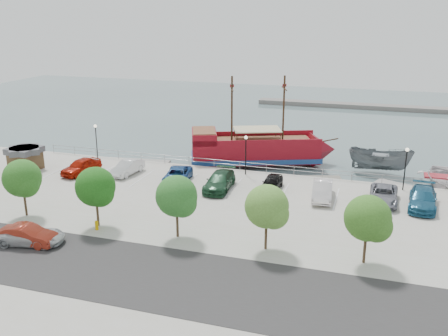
% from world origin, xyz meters
% --- Properties ---
extents(ground, '(160.00, 160.00, 0.00)m').
position_xyz_m(ground, '(0.00, 0.00, -1.00)').
color(ground, '#495B5F').
extents(land_slab, '(100.00, 58.00, 1.20)m').
position_xyz_m(land_slab, '(0.00, -21.00, -0.60)').
color(land_slab, '#A6A191').
rests_on(land_slab, ground).
extents(street, '(100.00, 8.00, 0.04)m').
position_xyz_m(street, '(0.00, -16.00, 0.01)').
color(street, '#2C2A2A').
rests_on(street, land_slab).
extents(sidewalk, '(100.00, 4.00, 0.05)m').
position_xyz_m(sidewalk, '(0.00, -10.00, 0.01)').
color(sidewalk, '#A29F91').
rests_on(sidewalk, land_slab).
extents(seawall_railing, '(50.00, 0.06, 1.00)m').
position_xyz_m(seawall_railing, '(0.00, 7.80, 0.53)').
color(seawall_railing, gray).
rests_on(seawall_railing, land_slab).
extents(far_shore, '(40.00, 3.00, 0.80)m').
position_xyz_m(far_shore, '(10.00, 55.00, -0.60)').
color(far_shore, slate).
rests_on(far_shore, ground).
extents(pirate_ship, '(17.92, 10.76, 11.16)m').
position_xyz_m(pirate_ship, '(0.51, 13.82, 0.87)').
color(pirate_ship, maroon).
rests_on(pirate_ship, ground).
extents(patrol_boat, '(7.36, 3.34, 2.76)m').
position_xyz_m(patrol_boat, '(13.72, 14.36, 0.38)').
color(patrol_boat, slate).
rests_on(patrol_boat, ground).
extents(speedboat, '(5.32, 7.38, 1.52)m').
position_xyz_m(speedboat, '(20.28, 11.62, -0.24)').
color(speedboat, silver).
rests_on(speedboat, ground).
extents(dock_west, '(8.01, 3.22, 0.44)m').
position_xyz_m(dock_west, '(-14.29, 9.20, -0.78)').
color(dock_west, gray).
rests_on(dock_west, ground).
extents(dock_mid, '(7.09, 3.86, 0.39)m').
position_xyz_m(dock_mid, '(6.56, 9.20, -0.81)').
color(dock_mid, slate).
rests_on(dock_mid, ground).
extents(dock_east, '(7.17, 4.52, 0.40)m').
position_xyz_m(dock_east, '(16.66, 9.20, -0.80)').
color(dock_east, gray).
rests_on(dock_east, ground).
extents(shed, '(3.39, 3.39, 2.54)m').
position_xyz_m(shed, '(-23.59, 0.90, 1.35)').
color(shed, '#4E3922').
rests_on(shed, land_slab).
extents(street_van, '(5.20, 3.18, 1.35)m').
position_xyz_m(street_van, '(-11.00, -14.38, 0.67)').
color(street_van, '#B1B5B7').
rests_on(street_van, street).
extents(street_sedan, '(4.66, 1.85, 1.51)m').
position_xyz_m(street_sedan, '(-11.25, -14.58, 0.75)').
color(street_sedan, maroon).
rests_on(street_sedan, street).
extents(fire_hydrant, '(0.29, 0.29, 0.84)m').
position_xyz_m(fire_hydrant, '(-7.66, -10.80, 0.45)').
color(fire_hydrant, '#D39C00').
rests_on(fire_hydrant, sidewalk).
extents(lamp_post_left, '(0.36, 0.36, 4.28)m').
position_xyz_m(lamp_post_left, '(-18.00, 6.50, 2.94)').
color(lamp_post_left, black).
rests_on(lamp_post_left, land_slab).
extents(lamp_post_mid, '(0.36, 0.36, 4.28)m').
position_xyz_m(lamp_post_mid, '(0.00, 6.50, 2.94)').
color(lamp_post_mid, black).
rests_on(lamp_post_mid, land_slab).
extents(lamp_post_right, '(0.36, 0.36, 4.28)m').
position_xyz_m(lamp_post_right, '(16.00, 6.50, 2.94)').
color(lamp_post_right, black).
rests_on(lamp_post_right, land_slab).
extents(tree_b, '(3.30, 3.20, 5.00)m').
position_xyz_m(tree_b, '(-14.85, -10.07, 3.30)').
color(tree_b, '#473321').
rests_on(tree_b, sidewalk).
extents(tree_c, '(3.30, 3.20, 5.00)m').
position_xyz_m(tree_c, '(-7.85, -10.07, 3.30)').
color(tree_c, '#473321').
rests_on(tree_c, sidewalk).
extents(tree_d, '(3.30, 3.20, 5.00)m').
position_xyz_m(tree_d, '(-0.85, -10.07, 3.30)').
color(tree_d, '#473321').
rests_on(tree_d, sidewalk).
extents(tree_e, '(3.30, 3.20, 5.00)m').
position_xyz_m(tree_e, '(6.15, -10.07, 3.30)').
color(tree_e, '#473321').
rests_on(tree_e, sidewalk).
extents(tree_f, '(3.30, 3.20, 5.00)m').
position_xyz_m(tree_f, '(13.15, -10.07, 3.30)').
color(tree_f, '#473321').
rests_on(tree_f, sidewalk).
extents(parked_car_a, '(2.88, 5.16, 1.66)m').
position_xyz_m(parked_car_a, '(-16.97, 1.48, 0.83)').
color(parked_car_a, '#A01505').
rests_on(parked_car_a, land_slab).
extents(parked_car_b, '(2.12, 4.70, 1.50)m').
position_xyz_m(parked_car_b, '(-12.11, 2.77, 0.75)').
color(parked_car_b, silver).
rests_on(parked_car_b, land_slab).
extents(parked_car_c, '(3.30, 5.58, 1.45)m').
position_xyz_m(parked_car_c, '(-6.01, 2.04, 0.73)').
color(parked_car_c, navy).
rests_on(parked_car_c, land_slab).
extents(parked_car_d, '(2.60, 5.80, 1.65)m').
position_xyz_m(parked_car_d, '(-1.25, 1.31, 0.83)').
color(parked_car_d, '#1B4228').
rests_on(parked_car_d, land_slab).
extents(parked_car_e, '(1.73, 4.19, 1.42)m').
position_xyz_m(parked_car_e, '(3.68, 2.74, 0.71)').
color(parked_car_e, black).
rests_on(parked_car_e, land_slab).
extents(parked_car_f, '(2.22, 5.23, 1.68)m').
position_xyz_m(parked_car_f, '(8.71, 1.72, 0.84)').
color(parked_car_f, white).
rests_on(parked_car_f, land_slab).
extents(parked_car_g, '(2.59, 5.42, 1.49)m').
position_xyz_m(parked_car_g, '(14.16, 2.38, 0.75)').
color(parked_car_g, gray).
rests_on(parked_car_g, land_slab).
extents(parked_car_h, '(2.78, 5.92, 1.67)m').
position_xyz_m(parked_car_h, '(17.51, 2.23, 0.84)').
color(parked_car_h, '#1E5979').
rests_on(parked_car_h, land_slab).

